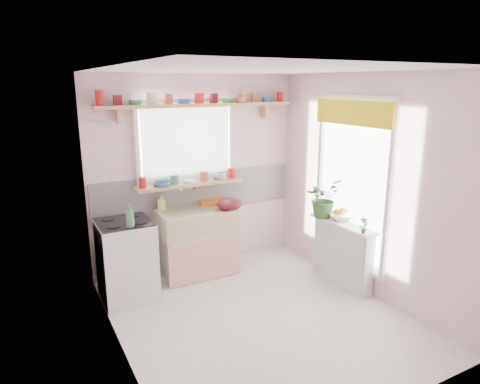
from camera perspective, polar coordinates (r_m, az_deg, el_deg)
room at (r=5.23m, az=4.05°, el=3.13°), size 3.20×3.20×3.20m
sink_unit at (r=5.50m, az=-5.78°, el=-6.53°), size 0.95×0.65×1.11m
cooker at (r=5.01m, az=-14.88°, el=-8.74°), size 0.58×0.58×0.93m
radiator_ledge at (r=5.37m, az=13.51°, el=-7.77°), size 0.22×0.95×0.78m
windowsill at (r=5.46m, az=-6.72°, el=1.07°), size 1.40×0.22×0.04m
pine_shelf at (r=5.37m, az=-5.47°, el=11.46°), size 2.52×0.24×0.04m
shelf_crockery at (r=5.36m, az=-5.67°, el=12.25°), size 2.47×0.11×0.12m
sill_crockery at (r=5.43m, az=-6.91°, el=1.82°), size 1.35×0.11×0.12m
dish_tray at (r=5.62m, az=-3.37°, el=-1.30°), size 0.46×0.39×0.04m
colander at (r=5.32m, az=-1.38°, el=-1.60°), size 0.32×0.32×0.14m
jade_plant at (r=5.34m, az=11.04°, el=-0.79°), size 0.53×0.50×0.48m
fruit_bowl at (r=5.33m, az=13.28°, el=-3.21°), size 0.39×0.39×0.07m
herb_pot at (r=4.88m, az=16.16°, el=-4.28°), size 0.11×0.09×0.19m
soap_bottle_sink at (r=5.40m, az=-10.44°, el=-1.26°), size 0.11×0.12×0.21m
sill_cup at (r=5.55m, az=-2.50°, el=2.13°), size 0.13×0.13×0.10m
sill_bowl at (r=5.27m, az=-10.29°, el=1.04°), size 0.22×0.22×0.06m
shelf_vase at (r=5.54m, az=0.01°, el=12.69°), size 0.21×0.21×0.17m
cooker_bottle at (r=4.61m, az=-14.48°, el=-3.08°), size 0.10×0.10×0.24m
fruit at (r=5.32m, az=13.32°, el=-2.57°), size 0.20×0.14×0.10m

